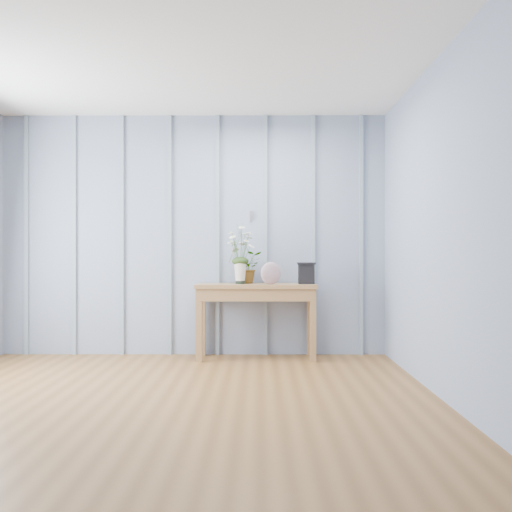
{
  "coord_description": "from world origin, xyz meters",
  "views": [
    {
      "loc": [
        0.69,
        -4.0,
        1.04
      ],
      "look_at": [
        0.65,
        1.94,
        1.03
      ],
      "focal_mm": 42.0,
      "sensor_mm": 36.0,
      "label": 1
    }
  ],
  "objects_px": {
    "felt_disc_vessel": "(271,273)",
    "carved_box": "(306,273)",
    "daisy_vase": "(240,247)",
    "sideboard": "(256,295)"
  },
  "relations": [
    {
      "from": "daisy_vase",
      "to": "carved_box",
      "type": "distance_m",
      "value": 0.71
    },
    {
      "from": "sideboard",
      "to": "daisy_vase",
      "type": "bearing_deg",
      "value": -176.25
    },
    {
      "from": "sideboard",
      "to": "carved_box",
      "type": "bearing_deg",
      "value": -0.29
    },
    {
      "from": "sideboard",
      "to": "felt_disc_vessel",
      "type": "distance_m",
      "value": 0.29
    },
    {
      "from": "felt_disc_vessel",
      "to": "carved_box",
      "type": "relative_size",
      "value": 1.03
    },
    {
      "from": "sideboard",
      "to": "daisy_vase",
      "type": "relative_size",
      "value": 2.04
    },
    {
      "from": "daisy_vase",
      "to": "carved_box",
      "type": "height_order",
      "value": "daisy_vase"
    },
    {
      "from": "daisy_vase",
      "to": "felt_disc_vessel",
      "type": "bearing_deg",
      "value": -15.86
    },
    {
      "from": "felt_disc_vessel",
      "to": "carved_box",
      "type": "bearing_deg",
      "value": -10.25
    },
    {
      "from": "daisy_vase",
      "to": "felt_disc_vessel",
      "type": "height_order",
      "value": "daisy_vase"
    }
  ]
}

